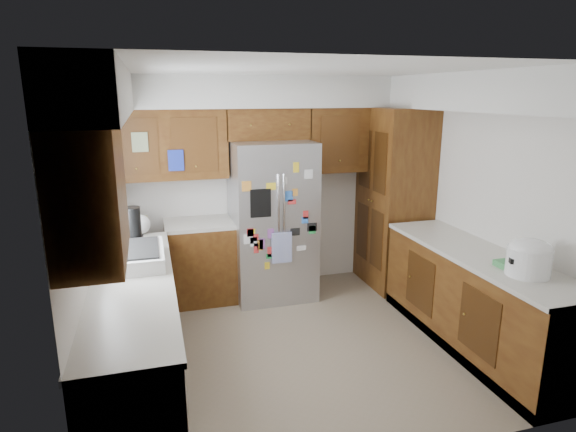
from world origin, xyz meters
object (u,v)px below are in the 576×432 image
object	(u,v)px
pantry	(394,199)
paper_towel	(530,259)
rice_cooker	(529,256)
fridge	(272,221)

from	to	relation	value
pantry	paper_towel	xyz separation A→B (m)	(0.01, -2.20, -0.03)
rice_cooker	fridge	bearing A→B (deg)	123.68
rice_cooker	paper_towel	xyz separation A→B (m)	(0.01, -0.00, -0.02)
fridge	paper_towel	bearing A→B (deg)	-56.17
pantry	fridge	xyz separation A→B (m)	(-1.50, 0.05, -0.17)
fridge	pantry	bearing A→B (deg)	-2.06
paper_towel	pantry	bearing A→B (deg)	90.27
fridge	paper_towel	distance (m)	2.72
pantry	paper_towel	distance (m)	2.20
pantry	rice_cooker	distance (m)	2.20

